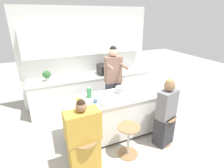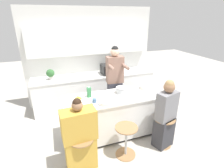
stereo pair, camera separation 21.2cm
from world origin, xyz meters
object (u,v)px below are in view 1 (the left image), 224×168
object	(u,v)px
coffee_cup_near	(95,101)
juice_carton	(89,93)
fruit_bowl	(143,86)
banana_bunch	(78,99)
bar_stool_rightmost	(164,127)
person_wrapped_blanket	(84,139)
microwave	(107,69)
bar_stool_center	(128,138)
person_seated_near	(166,115)
cooking_pot	(121,90)
kitchen_island	(113,116)
person_cooking	(113,84)
potted_plant	(47,75)
bar_stool_leftmost	(86,152)

from	to	relation	value
coffee_cup_near	juice_carton	world-z (taller)	juice_carton
fruit_bowl	banana_bunch	xyz separation A→B (m)	(-1.51, -0.02, -0.02)
bar_stool_rightmost	juice_carton	distance (m)	1.66
person_wrapped_blanket	juice_carton	size ratio (longest dim) A/B	6.00
microwave	banana_bunch	bearing A→B (deg)	-131.24
bar_stool_rightmost	microwave	distance (m)	2.25
bar_stool_center	person_seated_near	bearing A→B (deg)	-0.24
cooking_pot	coffee_cup_near	distance (m)	0.69
kitchen_island	cooking_pot	bearing A→B (deg)	25.76
bar_stool_rightmost	coffee_cup_near	size ratio (longest dim) A/B	5.73
bar_stool_rightmost	person_cooking	distance (m)	1.52
cooking_pot	juice_carton	distance (m)	0.69
cooking_pot	fruit_bowl	distance (m)	0.58
kitchen_island	cooking_pot	world-z (taller)	cooking_pot
bar_stool_rightmost	juice_carton	xyz separation A→B (m)	(-1.28, 0.83, 0.65)
potted_plant	banana_bunch	bearing A→B (deg)	-71.12
coffee_cup_near	banana_bunch	xyz separation A→B (m)	(-0.27, 0.25, -0.02)
bar_stool_center	person_cooking	bearing A→B (deg)	78.21
kitchen_island	person_wrapped_blanket	bearing A→B (deg)	-140.64
kitchen_island	microwave	world-z (taller)	microwave
kitchen_island	person_wrapped_blanket	xyz separation A→B (m)	(-0.83, -0.68, 0.15)
coffee_cup_near	microwave	bearing A→B (deg)	60.68
person_cooking	cooking_pot	size ratio (longest dim) A/B	5.67
banana_bunch	juice_carton	xyz separation A→B (m)	(0.24, 0.03, 0.08)
kitchen_island	cooking_pot	xyz separation A→B (m)	(0.22, 0.11, 0.52)
banana_bunch	cooking_pot	bearing A→B (deg)	-1.67
cooking_pot	banana_bunch	world-z (taller)	cooking_pot
bar_stool_center	fruit_bowl	xyz separation A→B (m)	(0.80, 0.84, 0.59)
person_wrapped_blanket	microwave	world-z (taller)	person_wrapped_blanket
kitchen_island	coffee_cup_near	world-z (taller)	coffee_cup_near
bar_stool_leftmost	bar_stool_rightmost	size ratio (longest dim) A/B	1.00
person_cooking	juice_carton	size ratio (longest dim) A/B	8.26
cooking_pot	potted_plant	xyz separation A→B (m)	(-1.39, 1.38, 0.09)
bar_stool_leftmost	banana_bunch	bearing A→B (deg)	82.43
juice_carton	bar_stool_rightmost	bearing A→B (deg)	-32.81
bar_stool_center	fruit_bowl	distance (m)	1.30
kitchen_island	bar_stool_center	xyz separation A→B (m)	(0.00, -0.68, -0.10)
banana_bunch	juice_carton	size ratio (longest dim) A/B	0.76
cooking_pot	fruit_bowl	size ratio (longest dim) A/B	1.57
bar_stool_leftmost	coffee_cup_near	world-z (taller)	coffee_cup_near
person_cooking	microwave	xyz separation A→B (m)	(0.17, 0.81, 0.13)
juice_carton	bar_stool_center	bearing A→B (deg)	-61.00
kitchen_island	bar_stool_leftmost	size ratio (longest dim) A/B	3.28
coffee_cup_near	potted_plant	distance (m)	1.77
bar_stool_leftmost	person_seated_near	bearing A→B (deg)	0.98
juice_carton	potted_plant	bearing A→B (deg)	117.80
juice_carton	microwave	size ratio (longest dim) A/B	0.43
bar_stool_rightmost	juice_carton	world-z (taller)	juice_carton
person_cooking	juice_carton	xyz separation A→B (m)	(-0.74, -0.48, 0.09)
banana_bunch	potted_plant	world-z (taller)	potted_plant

